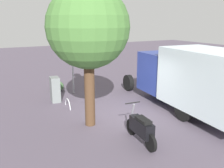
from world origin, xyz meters
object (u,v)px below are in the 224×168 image
at_px(box_truck_near, 195,77).
at_px(bike_rack_hoop, 68,107).
at_px(stop_sign, 72,56).
at_px(utility_cabinet, 55,89).
at_px(street_tree, 88,28).
at_px(motorcycle, 141,128).

height_order(box_truck_near, bike_rack_hoop, box_truck_near).
xyz_separation_m(box_truck_near, stop_sign, (5.20, 3.54, 0.49)).
relative_size(box_truck_near, utility_cabinet, 6.39).
xyz_separation_m(box_truck_near, bike_rack_hoop, (3.13, 4.55, -1.56)).
relative_size(box_truck_near, bike_rack_hoop, 9.18).
distance_m(stop_sign, street_tree, 4.65).
xyz_separation_m(utility_cabinet, bike_rack_hoop, (-1.11, -0.25, -0.61)).
relative_size(box_truck_near, street_tree, 1.53).
distance_m(motorcycle, bike_rack_hoop, 4.49).
relative_size(stop_sign, street_tree, 0.60).
height_order(box_truck_near, stop_sign, stop_sign).
distance_m(box_truck_near, stop_sign, 6.31).
distance_m(stop_sign, utility_cabinet, 2.14).
bearing_deg(motorcycle, stop_sign, 5.08).
xyz_separation_m(motorcycle, bike_rack_hoop, (4.34, 1.02, -0.52)).
height_order(motorcycle, stop_sign, stop_sign).
distance_m(box_truck_near, street_tree, 4.93).
bearing_deg(utility_cabinet, box_truck_near, -131.50).
bearing_deg(street_tree, stop_sign, -11.28).
bearing_deg(bike_rack_hoop, motorcycle, -166.74).
bearing_deg(street_tree, utility_cabinet, 6.82).
relative_size(stop_sign, utility_cabinet, 2.52).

